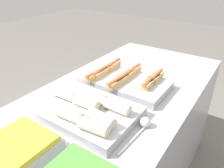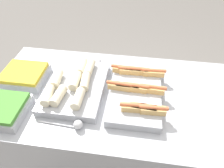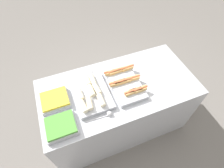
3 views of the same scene
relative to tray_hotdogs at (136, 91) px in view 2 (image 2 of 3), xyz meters
The scene contains 8 objects.
ground_plane 0.91m from the tray_hotdogs, behind, with size 12.00×12.00×0.00m, color slate.
counter 0.48m from the tray_hotdogs, behind, with size 1.73×0.85×0.86m.
tray_hotdogs is the anchor object (origin of this frame).
tray_wraps 0.38m from the tray_hotdogs, behind, with size 0.35×0.50×0.10m.
tray_side_front 0.79m from the tray_hotdogs, 161.03° to the right, with size 0.28×0.25×0.07m.
tray_side_back 0.75m from the tray_hotdogs, behind, with size 0.28×0.25×0.07m.
serving_spoon_near 0.42m from the tray_hotdogs, 136.55° to the right, with size 0.26×0.05×0.05m.
serving_spoon_far 0.42m from the tray_hotdogs, 137.63° to the left, with size 0.25×0.05×0.05m.
Camera 2 is at (0.06, -0.97, 1.82)m, focal length 35.00 mm.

